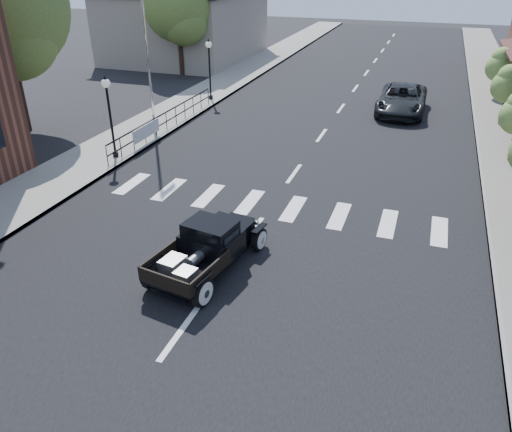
% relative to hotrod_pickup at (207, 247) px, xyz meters
% --- Properties ---
extents(ground, '(120.00, 120.00, 0.00)m').
position_rel_hotrod_pickup_xyz_m(ground, '(0.46, 0.33, -0.71)').
color(ground, black).
rests_on(ground, ground).
extents(road, '(14.00, 80.00, 0.02)m').
position_rel_hotrod_pickup_xyz_m(road, '(0.46, 15.33, -0.70)').
color(road, black).
rests_on(road, ground).
extents(road_markings, '(12.00, 60.00, 0.06)m').
position_rel_hotrod_pickup_xyz_m(road_markings, '(0.46, 10.33, -0.71)').
color(road_markings, silver).
rests_on(road_markings, ground).
extents(sidewalk_left, '(3.00, 80.00, 0.15)m').
position_rel_hotrod_pickup_xyz_m(sidewalk_left, '(-8.04, 15.33, -0.64)').
color(sidewalk_left, gray).
rests_on(sidewalk_left, ground).
extents(sidewalk_right, '(3.00, 80.00, 0.15)m').
position_rel_hotrod_pickup_xyz_m(sidewalk_right, '(8.96, 15.33, -0.64)').
color(sidewalk_right, gray).
rests_on(sidewalk_right, ground).
extents(low_building_left, '(10.00, 12.00, 5.00)m').
position_rel_hotrod_pickup_xyz_m(low_building_left, '(-14.54, 28.33, 1.79)').
color(low_building_left, gray).
rests_on(low_building_left, ground).
extents(railing, '(0.08, 10.00, 1.00)m').
position_rel_hotrod_pickup_xyz_m(railing, '(-6.84, 10.33, -0.06)').
color(railing, black).
rests_on(railing, sidewalk_left).
extents(banner, '(0.04, 2.20, 0.60)m').
position_rel_hotrod_pickup_xyz_m(banner, '(-6.76, 8.33, -0.26)').
color(banner, silver).
rests_on(banner, sidewalk_left).
extents(lamp_post_b, '(0.36, 0.36, 3.40)m').
position_rel_hotrod_pickup_xyz_m(lamp_post_b, '(-7.14, 6.33, 1.14)').
color(lamp_post_b, black).
rests_on(lamp_post_b, sidewalk_left).
extents(lamp_post_c, '(0.36, 0.36, 3.40)m').
position_rel_hotrod_pickup_xyz_m(lamp_post_c, '(-7.14, 16.33, 1.14)').
color(lamp_post_c, black).
rests_on(lamp_post_c, sidewalk_left).
extents(big_tree_near, '(5.92, 5.92, 8.70)m').
position_rel_hotrod_pickup_xyz_m(big_tree_near, '(-13.54, 8.33, 3.64)').
color(big_tree_near, '#4C6129').
rests_on(big_tree_near, ground).
extents(big_tree_far, '(4.77, 4.77, 7.00)m').
position_rel_hotrod_pickup_xyz_m(big_tree_far, '(-12.04, 22.33, 2.79)').
color(big_tree_far, '#4C6129').
rests_on(big_tree_far, ground).
extents(small_tree_d, '(1.60, 1.60, 2.67)m').
position_rel_hotrod_pickup_xyz_m(small_tree_d, '(8.76, 17.67, 0.77)').
color(small_tree_d, olive).
rests_on(small_tree_d, sidewalk_right).
extents(small_tree_e, '(1.66, 1.66, 2.77)m').
position_rel_hotrod_pickup_xyz_m(small_tree_e, '(8.76, 22.45, 0.82)').
color(small_tree_e, olive).
rests_on(small_tree_e, sidewalk_right).
extents(hotrod_pickup, '(2.56, 4.36, 1.42)m').
position_rel_hotrod_pickup_xyz_m(hotrod_pickup, '(0.00, 0.00, 0.00)').
color(hotrod_pickup, black).
rests_on(hotrod_pickup, ground).
extents(second_car, '(2.47, 5.33, 1.48)m').
position_rel_hotrod_pickup_xyz_m(second_car, '(3.71, 17.60, 0.03)').
color(second_car, black).
rests_on(second_car, ground).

